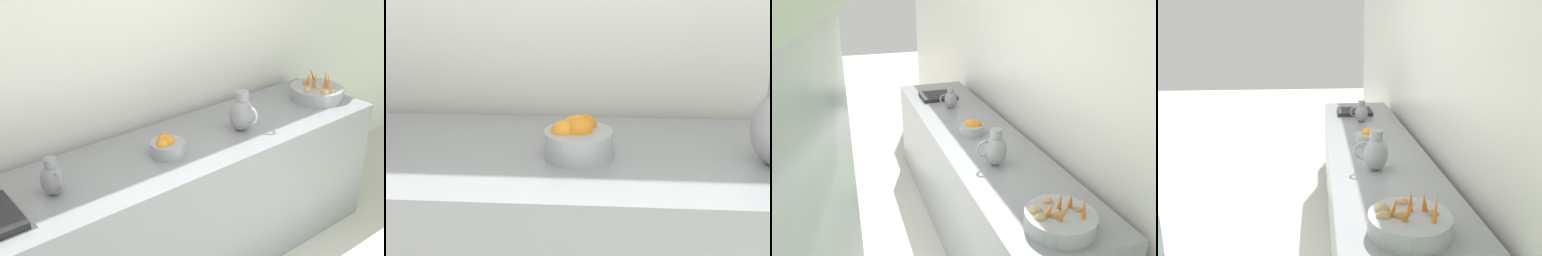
% 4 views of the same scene
% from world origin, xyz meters
% --- Properties ---
extents(tile_wall_left, '(0.10, 9.30, 3.00)m').
position_xyz_m(tile_wall_left, '(-1.95, 0.29, 1.50)').
color(tile_wall_left, white).
rests_on(tile_wall_left, ground_plane).
extents(prep_counter, '(0.68, 3.09, 0.89)m').
position_xyz_m(prep_counter, '(-1.50, -0.21, 0.44)').
color(prep_counter, gray).
rests_on(prep_counter, ground_plane).
extents(vegetable_colander, '(0.37, 0.37, 0.20)m').
position_xyz_m(vegetable_colander, '(-1.47, 1.10, 0.94)').
color(vegetable_colander, '#9EA0A5').
rests_on(vegetable_colander, prep_counter).
extents(orange_bowl, '(0.19, 0.19, 0.12)m').
position_xyz_m(orange_bowl, '(-1.46, -0.21, 0.94)').
color(orange_bowl, '#9EA0A5').
rests_on(orange_bowl, prep_counter).
extents(metal_pitcher_tall, '(0.21, 0.15, 0.25)m').
position_xyz_m(metal_pitcher_tall, '(-1.44, 0.34, 1.00)').
color(metal_pitcher_tall, '#939399').
rests_on(metal_pitcher_tall, prep_counter).
extents(metal_pitcher_short, '(0.17, 0.12, 0.20)m').
position_xyz_m(metal_pitcher_short, '(-1.48, -0.88, 0.98)').
color(metal_pitcher_short, gray).
rests_on(metal_pitcher_short, prep_counter).
extents(counter_sink_basin, '(0.34, 0.30, 0.04)m').
position_xyz_m(counter_sink_basin, '(-1.45, -1.23, 0.91)').
color(counter_sink_basin, '#232326').
rests_on(counter_sink_basin, prep_counter).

